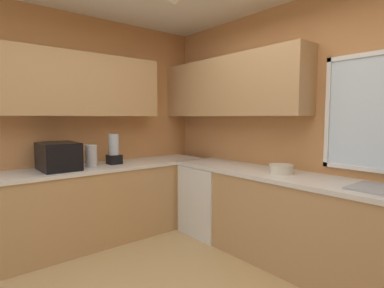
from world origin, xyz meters
The scene contains 8 objects.
room_shell centered at (-0.38, 0.49, 1.78)m, with size 4.20×3.49×2.70m.
counter_run_left centered at (-1.73, 0.00, 0.44)m, with size 0.65×3.10×0.88m.
counter_run_back centered at (0.21, 1.38, 0.44)m, with size 3.29×0.65×0.88m.
dishwasher centered at (-1.07, 1.35, 0.42)m, with size 0.60×0.60×0.84m, color white.
microwave centered at (-1.73, -0.26, 1.03)m, with size 0.48×0.36×0.29m, color black.
kettle centered at (-1.71, 0.08, 1.00)m, with size 0.13×0.13×0.25m, color #B7B7BC.
bowl centered at (-0.11, 1.38, 0.93)m, with size 0.23×0.23×0.09m, color beige.
blender_appliance centered at (-1.73, 0.37, 1.04)m, with size 0.15×0.15×0.36m.
Camera 1 is at (1.61, -1.19, 1.43)m, focal length 28.31 mm.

